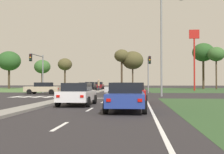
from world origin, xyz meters
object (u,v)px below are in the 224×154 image
Objects in this scene: car_black_third at (90,86)px; treeline_sixth at (203,53)px; traffic_signal_far_right at (149,67)px; car_blue_near at (126,96)px; treeline_seventh at (216,54)px; car_white_second at (77,94)px; traffic_signal_far_left at (38,66)px; treeline_near at (9,61)px; treeline_fifth at (122,56)px; car_maroon_fourth at (99,86)px; pedestrian_at_median at (99,84)px; fastfood_pole_sign at (194,46)px; car_silver_sixth at (123,89)px; street_lamp_second at (163,41)px; car_beige_seventh at (43,88)px; treeline_fourth at (133,60)px; treeline_second at (42,67)px; car_red_eighth at (132,92)px; treeline_third at (65,65)px; car_navy_fifth at (85,87)px.

treeline_sixth is at bearing -148.06° from car_black_third.
treeline_sixth reaches higher than traffic_signal_far_right.
car_blue_near is 53.36m from treeline_sixth.
traffic_signal_far_right is 0.59× the size of treeline_seventh.
traffic_signal_far_left is at bearing 115.95° from car_white_second.
treeline_fifth reaches higher than treeline_near.
treeline_seventh reaches higher than car_maroon_fourth.
pedestrian_at_median reaches higher than car_blue_near.
fastfood_pole_sign is at bearing 74.02° from car_blue_near.
car_silver_sixth is 7.56m from street_lamp_second.
treeline_fifth is at bearing 67.28° from traffic_signal_far_left.
treeline_seventh is at bearing -46.80° from car_beige_seventh.
treeline_fourth is (10.95, 28.32, 5.64)m from car_beige_seventh.
traffic_signal_far_left is 30.10m from treeline_second.
fastfood_pole_sign reaches higher than car_red_eighth.
fastfood_pole_sign is at bearing 30.64° from traffic_signal_far_left.
treeline_third is at bearing 5.84° from treeline_near.
treeline_fourth is 2.70m from treeline_fifth.
pedestrian_at_median is 0.26× the size of treeline_third.
fastfood_pole_sign reaches higher than street_lamp_second.
treeline_fifth is 18.40m from treeline_sixth.
car_red_eighth is 0.63× the size of treeline_second.
treeline_fifth is 0.97× the size of treeline_seventh.
car_beige_seventh is at bearing -168.10° from traffic_signal_far_right.
traffic_signal_far_right is at bearing -135.76° from pedestrian_at_median.
car_red_eighth is 0.41× the size of street_lamp_second.
car_silver_sixth is 0.79× the size of traffic_signal_far_left.
car_black_third is 28.48m from treeline_seventh.
treeline_sixth is (28.40, 27.04, 4.37)m from traffic_signal_far_left.
car_blue_near is 0.65× the size of treeline_third.
car_blue_near is at bearing -66.80° from treeline_second.
car_silver_sixth is at bearing -57.41° from treeline_second.
treeline_seventh is (25.03, 1.07, 6.64)m from car_maroon_fourth.
street_lamp_second reaches higher than car_blue_near.
traffic_signal_far_left is 0.79× the size of treeline_second.
car_maroon_fourth is at bearing 154.86° from fastfood_pole_sign.
car_beige_seventh is at bearing -107.31° from treeline_fifth.
pedestrian_at_median is at bearing 103.26° from car_red_eighth.
car_beige_seventh is at bearing 162.31° from street_lamp_second.
treeline_second is at bearing 161.28° from treeline_third.
treeline_fifth is at bearing 100.97° from street_lamp_second.
pedestrian_at_median is 0.27× the size of treeline_second.
treeline_fourth reaches higher than car_navy_fifth.
treeline_sixth is at bearing 0.91° from treeline_third.
treeline_sixth is (20.98, 19.65, 6.91)m from pedestrian_at_median.
car_maroon_fourth reaches higher than car_navy_fifth.
treeline_sixth is (18.58, 47.22, 7.42)m from car_white_second.
car_black_third is at bearing 98.11° from car_white_second.
car_red_eighth is at bearing -107.39° from street_lamp_second.
car_maroon_fourth is 26.16m from car_beige_seventh.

